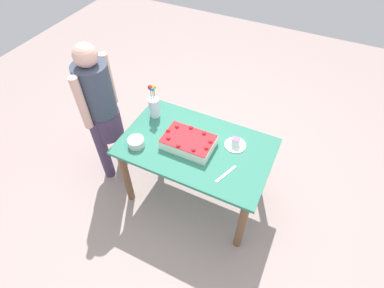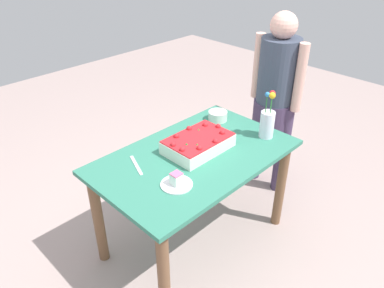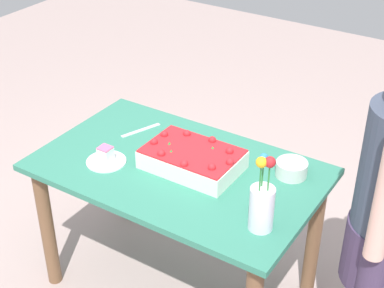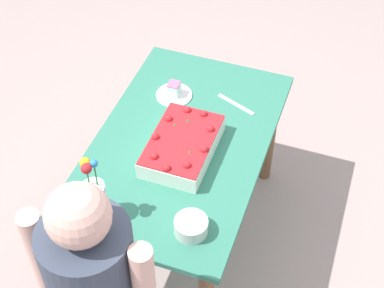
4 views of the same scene
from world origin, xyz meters
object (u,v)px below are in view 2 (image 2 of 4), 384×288
object	(u,v)px
sheet_cake	(198,143)
flower_vase	(267,122)
serving_plate_with_slice	(176,182)
fruit_bowl	(218,116)
person_standing	(275,95)
cake_knife	(136,165)

from	to	relation	value
sheet_cake	flower_vase	bearing A→B (deg)	-25.16
sheet_cake	flower_vase	size ratio (longest dim) A/B	1.27
serving_plate_with_slice	flower_vase	size ratio (longest dim) A/B	0.55
fruit_bowl	person_standing	xyz separation A→B (m)	(0.49, -0.17, 0.07)
serving_plate_with_slice	fruit_bowl	distance (m)	0.85
sheet_cake	cake_knife	xyz separation A→B (m)	(-0.40, 0.14, -0.05)
serving_plate_with_slice	cake_knife	bearing A→B (deg)	97.19
serving_plate_with_slice	sheet_cake	bearing A→B (deg)	26.27
sheet_cake	flower_vase	xyz separation A→B (m)	(0.46, -0.21, 0.07)
flower_vase	sheet_cake	bearing A→B (deg)	154.84
fruit_bowl	serving_plate_with_slice	bearing A→B (deg)	-154.51
sheet_cake	flower_vase	distance (m)	0.51
fruit_bowl	person_standing	distance (m)	0.52
fruit_bowl	flower_vase	bearing A→B (deg)	-82.82
sheet_cake	flower_vase	world-z (taller)	flower_vase
flower_vase	fruit_bowl	xyz separation A→B (m)	(-0.05, 0.40, -0.08)
fruit_bowl	person_standing	world-z (taller)	person_standing
cake_knife	fruit_bowl	bearing A→B (deg)	114.77
sheet_cake	serving_plate_with_slice	size ratio (longest dim) A/B	2.32
cake_knife	person_standing	xyz separation A→B (m)	(1.29, -0.13, 0.11)
serving_plate_with_slice	person_standing	world-z (taller)	person_standing
serving_plate_with_slice	person_standing	size ratio (longest dim) A/B	0.12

